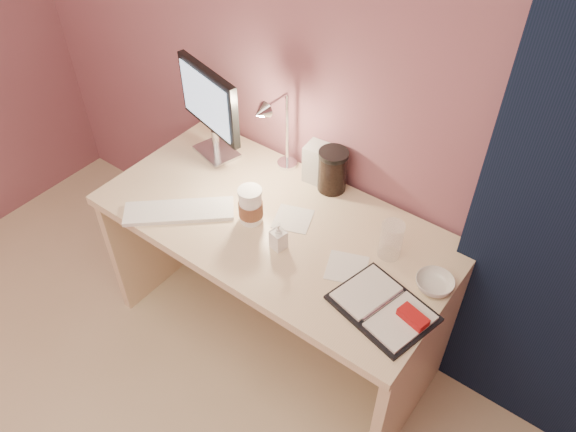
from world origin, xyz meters
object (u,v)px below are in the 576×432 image
Objects in this scene: desk at (287,250)px; monitor at (211,105)px; lotion_bottle at (278,236)px; keyboard at (179,211)px; product_box at (319,164)px; bowl at (434,284)px; clear_cup at (391,240)px; desk_lamp at (274,130)px; coffee_cup at (251,206)px; planner at (385,308)px; dark_jar at (332,172)px.

desk is 0.68m from monitor.
lotion_bottle is (0.09, -0.17, 0.28)m from desk.
lotion_bottle is (0.42, 0.09, 0.05)m from keyboard.
bowl is at bearing -26.22° from product_box.
clear_cup is 0.40m from lotion_bottle.
clear_cup reaches higher than desk.
monitor is at bearing 69.18° from keyboard.
coffee_cup is at bearing -67.94° from desk_lamp.
bowl is (0.08, 0.18, 0.01)m from planner.
product_box reaches higher than planner.
planner is 0.71m from product_box.
dark_jar is at bearing 153.94° from clear_cup.
desk is 0.63m from planner.
desk is at bearing 58.08° from coffee_cup.
dark_jar reaches higher than bowl.
desk is 9.66× the size of clear_cup.
desk is at bearing -3.24° from keyboard.
coffee_cup is at bearing -121.92° from desk.
product_box is (0.32, 0.49, 0.08)m from keyboard.
monitor is 2.52× the size of dark_jar.
lotion_bottle is (0.57, -0.29, -0.19)m from monitor.
product_box is at bearing 170.02° from dark_jar.
desk_lamp is (0.30, 0.03, -0.01)m from monitor.
monitor reaches higher than lotion_bottle.
bowl is (0.71, 0.12, -0.05)m from coffee_cup.
dark_jar is at bearing 21.97° from desk_lamp.
planner is 0.98× the size of desk_lamp.
bowl is 0.78× the size of product_box.
clear_cup is at bearing 167.33° from bowl.
desk is 9.21× the size of coffee_cup.
monitor reaches higher than dark_jar.
planner is 3.22× the size of lotion_bottle.
monitor is 2.72× the size of coffee_cup.
product_box is (-0.07, 0.01, 0.00)m from dark_jar.
planner is at bearing -6.14° from coffee_cup.
product_box reaches higher than bowl.
desk is at bearing -36.23° from desk_lamp.
lotion_bottle is at bearing -30.04° from keyboard.
clear_cup is 0.86× the size of product_box.
desk_lamp reaches higher than planner.
product_box reaches higher than lotion_bottle.
desk is 12.35× the size of lotion_bottle.
bowl is 1.16× the size of lotion_bottle.
clear_cup reaches higher than keyboard.
dark_jar is at bearing 8.96° from keyboard.
monitor is at bearing 175.30° from clear_cup.
desk_lamp is at bearing 26.41° from keyboard.
desk_lamp is (-0.60, 0.10, 0.16)m from clear_cup.
monitor is 1.14m from bowl.
product_box is at bearing 104.25° from lotion_bottle.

